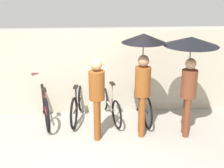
{
  "coord_description": "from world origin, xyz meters",
  "views": [
    {
      "loc": [
        -0.03,
        -5.11,
        3.24
      ],
      "look_at": [
        0.4,
        1.22,
        1.0
      ],
      "focal_mm": 50.0,
      "sensor_mm": 36.0,
      "label": 1
    }
  ],
  "objects_px": {
    "parked_bicycle_3": "(142,103)",
    "pedestrian_trailing": "(190,57)",
    "parked_bicycle_2": "(110,104)",
    "parked_bicycle_0": "(45,105)",
    "pedestrian_center": "(143,60)",
    "parked_bicycle_1": "(78,104)",
    "pedestrian_leading": "(97,93)"
  },
  "relations": [
    {
      "from": "pedestrian_center",
      "to": "pedestrian_trailing",
      "type": "height_order",
      "value": "pedestrian_center"
    },
    {
      "from": "parked_bicycle_0",
      "to": "pedestrian_trailing",
      "type": "bearing_deg",
      "value": -116.96
    },
    {
      "from": "parked_bicycle_3",
      "to": "pedestrian_trailing",
      "type": "relative_size",
      "value": 0.83
    },
    {
      "from": "parked_bicycle_2",
      "to": "pedestrian_leading",
      "type": "xyz_separation_m",
      "value": [
        -0.31,
        -0.95,
        0.65
      ]
    },
    {
      "from": "parked_bicycle_1",
      "to": "pedestrian_trailing",
      "type": "bearing_deg",
      "value": -102.62
    },
    {
      "from": "parked_bicycle_1",
      "to": "parked_bicycle_2",
      "type": "relative_size",
      "value": 1.01
    },
    {
      "from": "parked_bicycle_3",
      "to": "pedestrian_trailing",
      "type": "height_order",
      "value": "pedestrian_trailing"
    },
    {
      "from": "parked_bicycle_1",
      "to": "parked_bicycle_3",
      "type": "relative_size",
      "value": 0.99
    },
    {
      "from": "parked_bicycle_0",
      "to": "pedestrian_leading",
      "type": "height_order",
      "value": "pedestrian_leading"
    },
    {
      "from": "pedestrian_leading",
      "to": "pedestrian_trailing",
      "type": "height_order",
      "value": "pedestrian_trailing"
    },
    {
      "from": "parked_bicycle_2",
      "to": "parked_bicycle_3",
      "type": "height_order",
      "value": "parked_bicycle_3"
    },
    {
      "from": "parked_bicycle_0",
      "to": "pedestrian_trailing",
      "type": "xyz_separation_m",
      "value": [
        3.07,
        -0.76,
        1.28
      ]
    },
    {
      "from": "parked_bicycle_2",
      "to": "parked_bicycle_0",
      "type": "bearing_deg",
      "value": 80.27
    },
    {
      "from": "pedestrian_leading",
      "to": "pedestrian_center",
      "type": "bearing_deg",
      "value": 16.11
    },
    {
      "from": "parked_bicycle_3",
      "to": "pedestrian_leading",
      "type": "distance_m",
      "value": 1.51
    },
    {
      "from": "parked_bicycle_3",
      "to": "pedestrian_trailing",
      "type": "bearing_deg",
      "value": -138.49
    },
    {
      "from": "pedestrian_trailing",
      "to": "pedestrian_leading",
      "type": "bearing_deg",
      "value": -169.43
    },
    {
      "from": "parked_bicycle_0",
      "to": "parked_bicycle_2",
      "type": "distance_m",
      "value": 1.51
    },
    {
      "from": "parked_bicycle_3",
      "to": "pedestrian_center",
      "type": "relative_size",
      "value": 0.8
    },
    {
      "from": "parked_bicycle_2",
      "to": "pedestrian_leading",
      "type": "height_order",
      "value": "pedestrian_leading"
    },
    {
      "from": "parked_bicycle_2",
      "to": "parked_bicycle_3",
      "type": "relative_size",
      "value": 0.98
    },
    {
      "from": "pedestrian_center",
      "to": "parked_bicycle_0",
      "type": "bearing_deg",
      "value": 165.97
    },
    {
      "from": "parked_bicycle_0",
      "to": "pedestrian_center",
      "type": "height_order",
      "value": "pedestrian_center"
    },
    {
      "from": "parked_bicycle_0",
      "to": "parked_bicycle_1",
      "type": "xyz_separation_m",
      "value": [
        0.75,
        0.1,
        -0.02
      ]
    },
    {
      "from": "parked_bicycle_0",
      "to": "parked_bicycle_3",
      "type": "relative_size",
      "value": 1.01
    },
    {
      "from": "parked_bicycle_2",
      "to": "pedestrian_trailing",
      "type": "bearing_deg",
      "value": -131.21
    },
    {
      "from": "parked_bicycle_0",
      "to": "pedestrian_leading",
      "type": "bearing_deg",
      "value": -139.02
    },
    {
      "from": "parked_bicycle_1",
      "to": "pedestrian_center",
      "type": "height_order",
      "value": "pedestrian_center"
    },
    {
      "from": "parked_bicycle_2",
      "to": "parked_bicycle_1",
      "type": "bearing_deg",
      "value": 75.82
    },
    {
      "from": "parked_bicycle_1",
      "to": "parked_bicycle_2",
      "type": "xyz_separation_m",
      "value": [
        0.75,
        -0.02,
        -0.03
      ]
    },
    {
      "from": "parked_bicycle_3",
      "to": "parked_bicycle_0",
      "type": "bearing_deg",
      "value": 85.38
    },
    {
      "from": "pedestrian_leading",
      "to": "pedestrian_trailing",
      "type": "distance_m",
      "value": 2.0
    }
  ]
}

